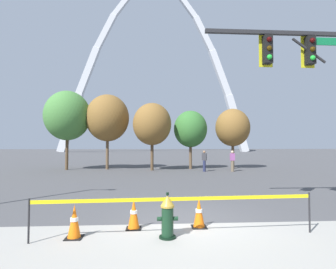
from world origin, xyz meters
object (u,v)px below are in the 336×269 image
at_px(traffic_cone_mid_sidewalk, 74,222).
at_px(pedestrian_walking_left, 232,161).
at_px(traffic_cone_by_hydrant, 199,213).
at_px(traffic_cone_curb_edge, 134,214).
at_px(fire_hydrant, 167,216).
at_px(monument_arch, 155,75).
at_px(traffic_signal_gantry, 319,81).
at_px(pedestrian_standing_center, 204,161).

relative_size(traffic_cone_mid_sidewalk, pedestrian_walking_left, 0.46).
bearing_deg(traffic_cone_by_hydrant, traffic_cone_curb_edge, -179.30).
bearing_deg(traffic_cone_by_hydrant, traffic_cone_mid_sidewalk, -168.57).
relative_size(fire_hydrant, traffic_cone_curb_edge, 1.36).
distance_m(fire_hydrant, pedestrian_walking_left, 15.14).
bearing_deg(monument_arch, traffic_cone_mid_sidewalk, -92.09).
distance_m(fire_hydrant, traffic_cone_curb_edge, 1.02).
distance_m(traffic_signal_gantry, pedestrian_walking_left, 12.21).
xyz_separation_m(traffic_cone_by_hydrant, pedestrian_standing_center, (2.84, 13.47, 0.46)).
xyz_separation_m(traffic_cone_mid_sidewalk, pedestrian_standing_center, (5.67, 14.05, 0.46)).
xyz_separation_m(fire_hydrant, pedestrian_walking_left, (5.78, 13.98, 0.35)).
bearing_deg(traffic_signal_gantry, fire_hydrant, -155.71).
height_order(fire_hydrant, traffic_cone_mid_sidewalk, fire_hydrant).
xyz_separation_m(fire_hydrant, traffic_cone_mid_sidewalk, (-2.02, 0.10, -0.11)).
relative_size(traffic_cone_by_hydrant, monument_arch, 0.01).
xyz_separation_m(traffic_cone_by_hydrant, pedestrian_walking_left, (4.97, 13.31, 0.46)).
height_order(traffic_cone_by_hydrant, pedestrian_standing_center, pedestrian_standing_center).
relative_size(fire_hydrant, traffic_signal_gantry, 0.17).
bearing_deg(traffic_cone_mid_sidewalk, traffic_signal_gantry, 17.02).
bearing_deg(traffic_cone_by_hydrant, fire_hydrant, -140.27).
relative_size(traffic_cone_curb_edge, monument_arch, 0.01).
bearing_deg(monument_arch, traffic_cone_curb_edge, -91.09).
bearing_deg(monument_arch, traffic_signal_gantry, -86.32).
bearing_deg(traffic_cone_curb_edge, fire_hydrant, -40.32).
relative_size(fire_hydrant, pedestrian_standing_center, 0.62).
xyz_separation_m(traffic_cone_curb_edge, monument_arch, (1.33, 70.28, 22.07)).
xyz_separation_m(monument_arch, pedestrian_standing_center, (3.09, -56.78, -21.61)).
bearing_deg(pedestrian_standing_center, monument_arch, 93.12).
bearing_deg(pedestrian_walking_left, monument_arch, 95.24).
xyz_separation_m(monument_arch, pedestrian_walking_left, (5.22, -56.95, -21.61)).
xyz_separation_m(traffic_cone_mid_sidewalk, traffic_signal_gantry, (7.00, 2.14, 3.71)).
bearing_deg(pedestrian_standing_center, traffic_signal_gantry, -83.66).
height_order(traffic_cone_curb_edge, pedestrian_walking_left, pedestrian_walking_left).
bearing_deg(pedestrian_walking_left, traffic_cone_mid_sidewalk, -119.35).
bearing_deg(monument_arch, pedestrian_standing_center, -86.88).
bearing_deg(traffic_cone_by_hydrant, pedestrian_standing_center, 78.12).
xyz_separation_m(traffic_signal_gantry, pedestrian_standing_center, (-1.32, 11.91, -3.25)).
distance_m(traffic_cone_curb_edge, monument_arch, 73.67).
xyz_separation_m(traffic_signal_gantry, monument_arch, (-4.42, 68.69, 18.36)).
relative_size(traffic_cone_by_hydrant, traffic_signal_gantry, 0.12).
relative_size(traffic_cone_by_hydrant, pedestrian_walking_left, 0.46).
bearing_deg(traffic_cone_by_hydrant, pedestrian_walking_left, 69.53).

